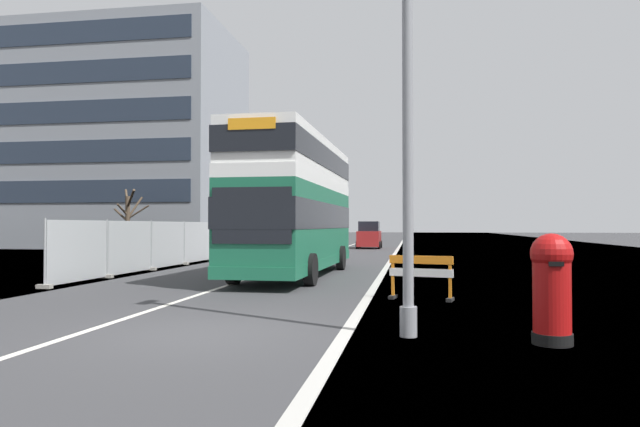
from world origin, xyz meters
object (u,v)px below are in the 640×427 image
lamppost_foreground (408,92)px  roadworks_barrier (421,273)px  car_receding_mid (369,236)px  red_pillar_postbox (552,283)px  car_oncoming_near (288,238)px  double_decker_bus (296,204)px

lamppost_foreground → roadworks_barrier: bearing=86.7°
car_receding_mid → red_pillar_postbox: bearing=-81.2°
red_pillar_postbox → car_oncoming_near: bearing=110.4°
red_pillar_postbox → car_oncoming_near: size_ratio=0.40×
roadworks_barrier → car_oncoming_near: 24.58m
lamppost_foreground → roadworks_barrier: (0.28, 4.76, -3.42)m
double_decker_bus → red_pillar_postbox: 12.90m
lamppost_foreground → red_pillar_postbox: size_ratio=5.01×
car_oncoming_near → lamppost_foreground: bearing=-73.5°
double_decker_bus → red_pillar_postbox: (6.38, -11.08, -1.69)m
lamppost_foreground → car_oncoming_near: (-8.23, 27.81, -3.10)m
red_pillar_postbox → car_receding_mid: car_receding_mid is taller
double_decker_bus → roadworks_barrier: (4.44, -6.08, -1.96)m
red_pillar_postbox → car_receding_mid: (-5.58, 36.13, 0.06)m
double_decker_bus → red_pillar_postbox: double_decker_bus is taller
lamppost_foreground → car_oncoming_near: lamppost_foreground is taller
double_decker_bus → car_receding_mid: size_ratio=2.88×
red_pillar_postbox → roadworks_barrier: bearing=111.2°
lamppost_foreground → car_receding_mid: (-3.36, 35.89, -3.08)m
double_decker_bus → red_pillar_postbox: bearing=-60.1°
car_receding_mid → roadworks_barrier: bearing=-83.3°
lamppost_foreground → red_pillar_postbox: 3.85m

